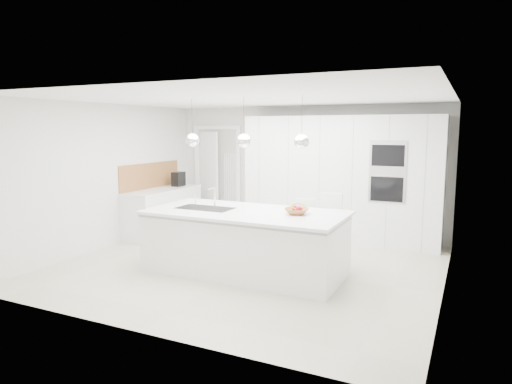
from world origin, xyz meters
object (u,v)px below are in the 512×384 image
at_px(fruit_bowl, 297,211).
at_px(espresso_machine, 178,179).
at_px(island_base, 244,244).
at_px(bar_stool_right, 328,230).
at_px(bar_stool_left, 302,232).

distance_m(fruit_bowl, espresso_machine, 3.77).
distance_m(island_base, bar_stool_right, 1.33).
relative_size(espresso_machine, bar_stool_left, 0.29).
height_order(island_base, bar_stool_right, bar_stool_right).
relative_size(bar_stool_left, bar_stool_right, 0.91).
bearing_deg(bar_stool_right, bar_stool_left, -163.52).
distance_m(island_base, fruit_bowl, 0.91).
distance_m(bar_stool_left, bar_stool_right, 0.39).
xyz_separation_m(island_base, bar_stool_left, (0.59, 0.80, 0.06)).
distance_m(fruit_bowl, bar_stool_right, 0.90).
bearing_deg(bar_stool_left, island_base, -137.35).
distance_m(island_base, bar_stool_left, 1.00).
bearing_deg(fruit_bowl, bar_stool_left, 102.57).
bearing_deg(island_base, bar_stool_right, 43.19).
relative_size(fruit_bowl, bar_stool_left, 0.34).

